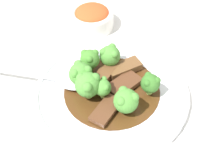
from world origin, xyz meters
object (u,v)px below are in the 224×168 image
beef_strip_3 (103,76)px  serving_spoon (65,80)px  beef_strip_0 (124,68)px  beef_strip_2 (106,110)px  broccoli_floret_2 (103,87)px  broccoli_floret_4 (90,59)px  broccoli_floret_3 (81,73)px  broccoli_floret_6 (126,100)px  beef_strip_1 (125,86)px  side_bowl_kimchi (92,17)px  main_plate (112,92)px  broccoli_floret_1 (88,85)px  broccoli_floret_5 (110,55)px  broccoli_floret_0 (150,83)px

beef_strip_3 → serving_spoon: bearing=76.1°
beef_strip_0 → beef_strip_2: bearing=141.6°
broccoli_floret_2 → broccoli_floret_4: broccoli_floret_4 is taller
beef_strip_0 → broccoli_floret_3: broccoli_floret_3 is taller
beef_strip_2 → broccoli_floret_6: broccoli_floret_6 is taller
beef_strip_0 → beef_strip_1: (-0.05, 0.02, -0.00)m
broccoli_floret_3 → side_bowl_kimchi: size_ratio=0.49×
main_plate → side_bowl_kimchi: side_bowl_kimchi is taller
beef_strip_2 → broccoli_floret_1: bearing=23.1°
beef_strip_2 → broccoli_floret_6: (-0.01, -0.03, 0.02)m
beef_strip_0 → broccoli_floret_1: 0.10m
side_bowl_kimchi → broccoli_floret_2: bearing=167.3°
broccoli_floret_4 → broccoli_floret_5: size_ratio=1.02×
broccoli_floret_3 → broccoli_floret_5: size_ratio=1.04×
broccoli_floret_6 → serving_spoon: size_ratio=0.22×
beef_strip_1 → side_bowl_kimchi: side_bowl_kimchi is taller
beef_strip_0 → serving_spoon: same height
beef_strip_2 → broccoli_floret_2: bearing=-9.5°
broccoli_floret_3 → side_bowl_kimchi: (0.19, -0.08, -0.02)m
beef_strip_1 → main_plate: bearing=79.0°
broccoli_floret_0 → broccoli_floret_5: bearing=25.2°
broccoli_floret_4 → broccoli_floret_5: 0.04m
broccoli_floret_4 → broccoli_floret_3: bearing=137.8°
broccoli_floret_2 → broccoli_floret_5: (0.08, -0.04, 0.00)m
broccoli_floret_1 → broccoli_floret_3: broccoli_floret_1 is taller
beef_strip_2 → broccoli_floret_5: (0.11, -0.05, 0.02)m
beef_strip_1 → broccoli_floret_1: size_ratio=1.43×
broccoli_floret_6 → beef_strip_1: bearing=-20.3°
broccoli_floret_3 → beef_strip_0: bearing=-86.1°
broccoli_floret_3 → broccoli_floret_4: same height
broccoli_floret_3 → serving_spoon: bearing=61.1°
broccoli_floret_1 → broccoli_floret_6: size_ratio=1.13×
broccoli_floret_6 → beef_strip_0: bearing=-19.8°
main_plate → beef_strip_3: beef_strip_3 is taller
broccoli_floret_2 → side_bowl_kimchi: 0.25m
beef_strip_2 → broccoli_floret_6: bearing=-104.8°
broccoli_floret_1 → broccoli_floret_4: size_ratio=1.09×
beef_strip_0 → broccoli_floret_2: size_ratio=1.84×
beef_strip_2 → beef_strip_3: size_ratio=1.06×
broccoli_floret_0 → broccoli_floret_3: size_ratio=0.88×
beef_strip_3 → broccoli_floret_2: 0.05m
main_plate → beef_strip_3: bearing=12.5°
broccoli_floret_0 → broccoli_floret_2: size_ratio=1.10×
serving_spoon → broccoli_floret_1: bearing=-148.0°
main_plate → broccoli_floret_6: broccoli_floret_6 is taller
broccoli_floret_0 → broccoli_floret_4: (0.10, 0.09, 0.00)m
main_plate → beef_strip_1: bearing=-101.0°
beef_strip_2 → beef_strip_3: 0.08m
beef_strip_0 → broccoli_floret_4: bearing=68.8°
beef_strip_3 → broccoli_floret_4: (0.03, 0.02, 0.02)m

